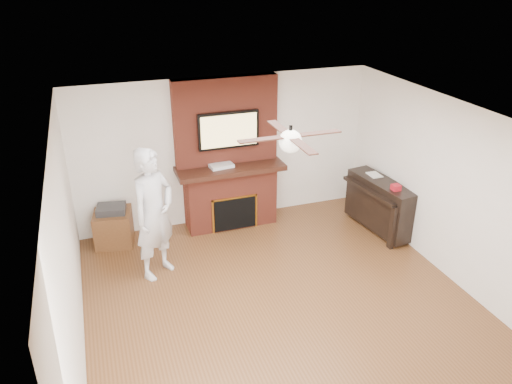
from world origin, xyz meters
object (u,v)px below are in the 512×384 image
object	(u,v)px
fireplace	(229,169)
person	(154,214)
piano	(380,204)
side_table	(113,226)

from	to	relation	value
fireplace	person	world-z (taller)	fireplace
fireplace	piano	distance (m)	2.57
person	side_table	size ratio (longest dim) A/B	2.92
side_table	piano	xyz separation A→B (m)	(4.23, -1.00, 0.17)
fireplace	person	bearing A→B (deg)	-140.88
side_table	piano	bearing A→B (deg)	-3.57
person	piano	world-z (taller)	person
person	piano	size ratio (longest dim) A/B	1.38
person	piano	distance (m)	3.73
fireplace	side_table	distance (m)	2.07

